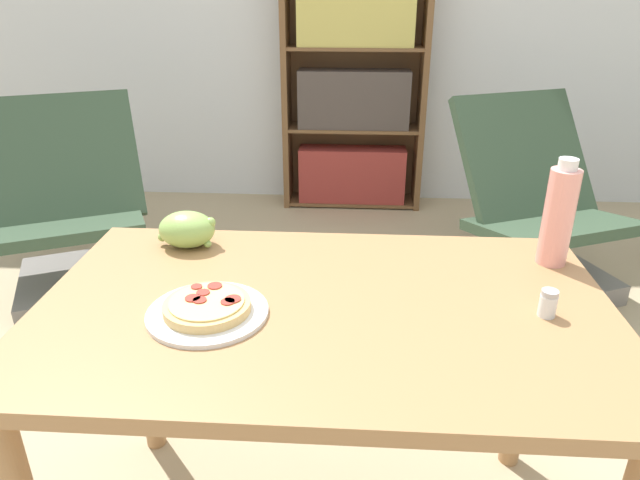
% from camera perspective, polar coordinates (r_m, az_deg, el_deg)
% --- Properties ---
extents(dining_table, '(1.24, 0.75, 0.73)m').
position_cam_1_polar(dining_table, '(1.29, 0.43, -10.29)').
color(dining_table, '#A37549').
rests_on(dining_table, ground_plane).
extents(pizza_on_plate, '(0.25, 0.25, 0.04)m').
position_cam_1_polar(pizza_on_plate, '(1.21, -11.20, -6.77)').
color(pizza_on_plate, white).
rests_on(pizza_on_plate, dining_table).
extents(grape_bunch, '(0.16, 0.12, 0.09)m').
position_cam_1_polar(grape_bunch, '(1.52, -13.15, 1.03)').
color(grape_bunch, '#93BC5B').
rests_on(grape_bunch, dining_table).
extents(drink_bottle, '(0.07, 0.07, 0.26)m').
position_cam_1_polar(drink_bottle, '(1.47, 22.76, 2.28)').
color(drink_bottle, pink).
rests_on(drink_bottle, dining_table).
extents(salt_shaker, '(0.04, 0.04, 0.06)m').
position_cam_1_polar(salt_shaker, '(1.27, 21.85, -5.90)').
color(salt_shaker, white).
rests_on(salt_shaker, dining_table).
extents(lounge_chair_near, '(0.86, 0.96, 0.88)m').
position_cam_1_polar(lounge_chair_near, '(2.92, -23.12, 0.65)').
color(lounge_chair_near, slate).
rests_on(lounge_chair_near, ground_plane).
extents(lounge_chair_far, '(0.85, 0.95, 0.88)m').
position_cam_1_polar(lounge_chair_far, '(2.90, 20.78, 0.88)').
color(lounge_chair_far, slate).
rests_on(lounge_chair_far, ground_plane).
extents(bookshelf, '(0.89, 0.26, 1.51)m').
position_cam_1_polar(bookshelf, '(3.68, 3.41, 14.21)').
color(bookshelf, brown).
rests_on(bookshelf, ground_plane).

